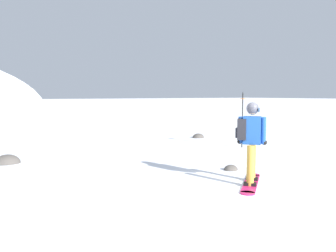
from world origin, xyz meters
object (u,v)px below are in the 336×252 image
at_px(rock_dark, 7,163).
at_px(rock_small, 198,138).
at_px(piste_marker_near, 242,116).
at_px(rock_mid, 231,170).
at_px(snowboarder_main, 250,140).

xyz_separation_m(rock_dark, rock_small, (7.85, 1.73, 0.00)).
distance_m(piste_marker_near, rock_dark, 7.68).
height_order(rock_mid, rock_small, rock_small).
bearing_deg(piste_marker_near, snowboarder_main, -132.47).
height_order(piste_marker_near, rock_mid, piste_marker_near).
xyz_separation_m(snowboarder_main, rock_dark, (-4.04, 5.07, -0.92)).
relative_size(rock_dark, rock_mid, 1.87).
bearing_deg(rock_mid, piste_marker_near, 41.78).
bearing_deg(rock_small, piste_marker_near, -96.78).
bearing_deg(rock_dark, rock_mid, -39.95).
relative_size(piste_marker_near, rock_dark, 2.86).
height_order(snowboarder_main, rock_mid, snowboarder_main).
bearing_deg(snowboarder_main, piste_marker_near, 47.53).
distance_m(snowboarder_main, piste_marker_near, 5.11).
xyz_separation_m(snowboarder_main, rock_small, (3.81, 6.80, -0.92)).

